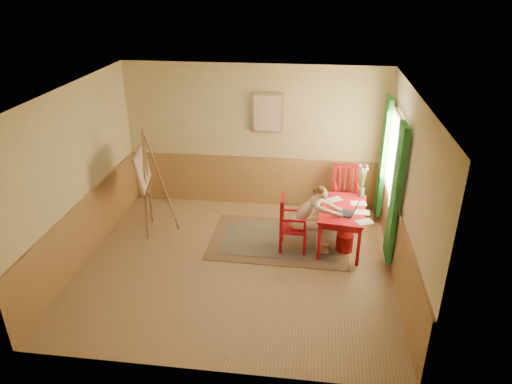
# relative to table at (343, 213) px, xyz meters

# --- Properties ---
(room) EXTENTS (5.04, 4.54, 2.84)m
(room) POSITION_rel_table_xyz_m (-1.69, -0.80, 0.77)
(room) COLOR #A4835D
(room) RESTS_ON ground
(wainscot) EXTENTS (5.00, 4.50, 1.00)m
(wainscot) POSITION_rel_table_xyz_m (-1.69, -0.01, -0.13)
(wainscot) COLOR #B28048
(wainscot) RESTS_ON room
(window) EXTENTS (0.12, 2.01, 2.20)m
(window) POSITION_rel_table_xyz_m (0.73, 0.30, 0.71)
(window) COLOR white
(window) RESTS_ON room
(wall_portrait) EXTENTS (0.60, 0.05, 0.76)m
(wall_portrait) POSITION_rel_table_xyz_m (-1.44, 1.40, 1.27)
(wall_portrait) COLOR tan
(wall_portrait) RESTS_ON room
(rug) EXTENTS (2.42, 1.63, 0.02)m
(rug) POSITION_rel_table_xyz_m (-1.06, 0.02, -0.62)
(rug) COLOR #8C7251
(rug) RESTS_ON room
(table) EXTENTS (0.86, 1.28, 0.72)m
(table) POSITION_rel_table_xyz_m (0.00, 0.00, 0.00)
(table) COLOR #B50F18
(table) RESTS_ON room
(chair_left) EXTENTS (0.45, 0.43, 0.96)m
(chair_left) POSITION_rel_table_xyz_m (-0.86, -0.22, -0.15)
(chair_left) COLOR #B50F18
(chair_left) RESTS_ON room
(chair_back) EXTENTS (0.49, 0.51, 1.04)m
(chair_back) POSITION_rel_table_xyz_m (0.10, 1.02, -0.11)
(chair_back) COLOR #B50F18
(chair_back) RESTS_ON room
(figure) EXTENTS (0.88, 0.38, 1.19)m
(figure) POSITION_rel_table_xyz_m (-0.54, -0.22, 0.03)
(figure) COLOR beige
(figure) RESTS_ON room
(laptop) EXTENTS (0.46, 0.35, 0.24)m
(laptop) POSITION_rel_table_xyz_m (0.05, -0.21, 0.14)
(laptop) COLOR #1E2338
(laptop) RESTS_ON table
(papers) EXTENTS (0.76, 1.04, 0.00)m
(papers) POSITION_rel_table_xyz_m (0.18, -0.01, 0.09)
(papers) COLOR white
(papers) RESTS_ON table
(vase) EXTENTS (0.20, 0.29, 0.58)m
(vase) POSITION_rel_table_xyz_m (0.33, 0.51, 0.35)
(vase) COLOR #3F724C
(vase) RESTS_ON table
(wastebasket) EXTENTS (0.30, 0.30, 0.30)m
(wastebasket) POSITION_rel_table_xyz_m (0.06, -0.16, -0.48)
(wastebasket) COLOR red
(wastebasket) RESTS_ON room
(easel) EXTENTS (0.71, 0.87, 1.94)m
(easel) POSITION_rel_table_xyz_m (-3.42, 0.09, 0.52)
(easel) COLOR brown
(easel) RESTS_ON room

